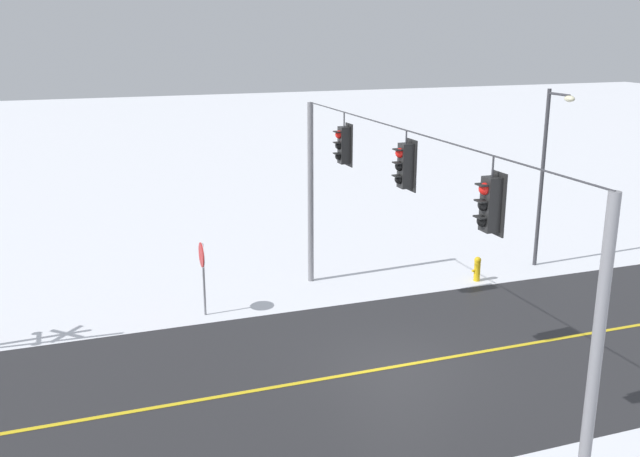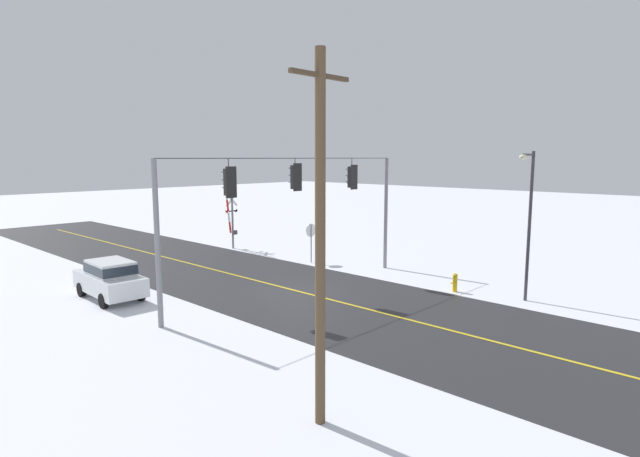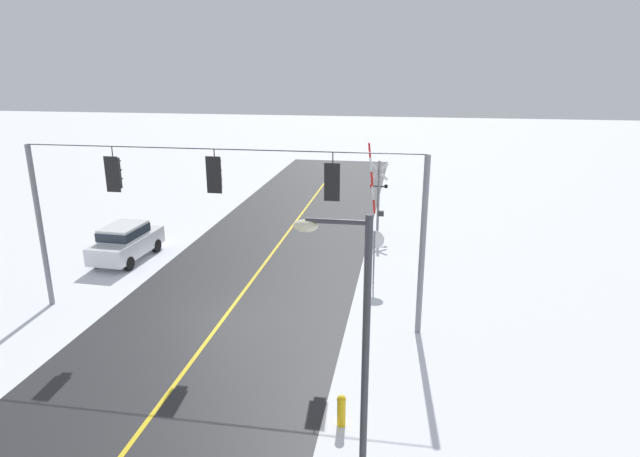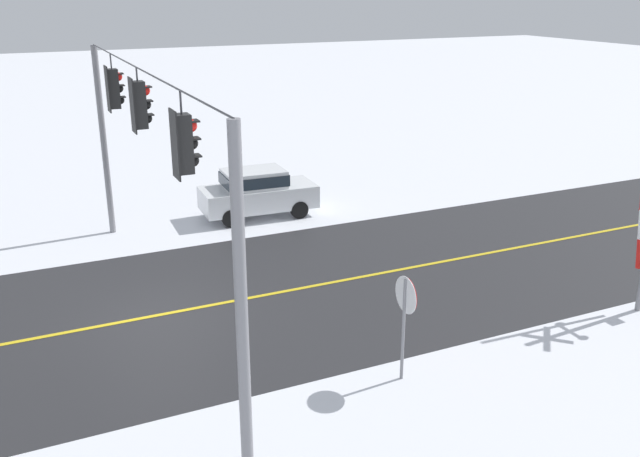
% 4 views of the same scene
% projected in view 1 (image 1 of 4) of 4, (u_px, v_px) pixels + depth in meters
% --- Properties ---
extents(ground_plane, '(160.00, 160.00, 0.00)m').
position_uv_depth(ground_plane, '(398.00, 366.00, 18.60)').
color(ground_plane, white).
extents(road_asphalt, '(9.00, 80.00, 0.01)m').
position_uv_depth(road_asphalt, '(585.00, 334.00, 20.54)').
color(road_asphalt, '#28282B').
rests_on(road_asphalt, ground).
extents(lane_centre_line, '(0.14, 72.00, 0.01)m').
position_uv_depth(lane_centre_line, '(585.00, 334.00, 20.54)').
color(lane_centre_line, gold).
rests_on(lane_centre_line, ground).
extents(signal_span, '(14.20, 0.47, 6.22)m').
position_uv_depth(signal_span, '(402.00, 210.00, 17.47)').
color(signal_span, gray).
rests_on(signal_span, ground).
extents(stop_sign, '(0.80, 0.09, 2.35)m').
position_uv_depth(stop_sign, '(202.00, 262.00, 21.48)').
color(stop_sign, gray).
rests_on(stop_sign, ground).
extents(streetlamp_near, '(1.39, 0.28, 6.50)m').
position_uv_depth(streetlamp_near, '(547.00, 163.00, 25.34)').
color(streetlamp_near, '#38383D').
rests_on(streetlamp_near, ground).
extents(fire_hydrant, '(0.24, 0.31, 0.88)m').
position_uv_depth(fire_hydrant, '(477.00, 268.00, 24.79)').
color(fire_hydrant, gold).
rests_on(fire_hydrant, ground).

